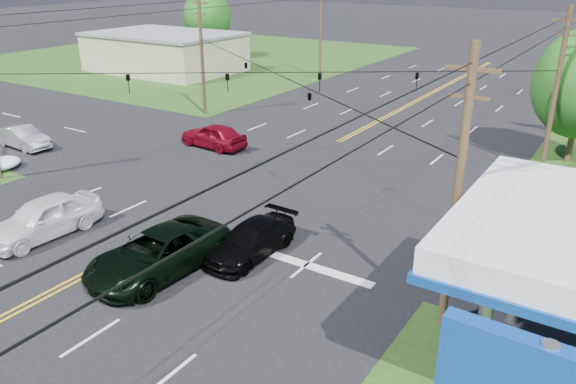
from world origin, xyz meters
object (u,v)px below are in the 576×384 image
Objects in this scene: pole_left_far at (321,28)px; tree_far_l at (207,17)px; pole_se at (457,192)px; pickup_white at (44,218)px; pole_ne at (556,90)px; sedan_silver at (23,137)px; pole_nw at (202,53)px; pickup_dkgreen at (158,253)px; suv_black at (251,240)px; retail_nw at (165,53)px.

pole_left_far reaches higher than tree_far_l.
pole_se is 18.08m from pickup_white.
pole_ne is 1.79× the size of pickup_white.
pole_left_far reaches higher than pickup_white.
pickup_white is at bearing -117.59° from sedan_silver.
pole_left_far reaches higher than pole_ne.
pole_left_far is at bearing 143.84° from pole_ne.
pole_nw is 1.09× the size of tree_far_l.
pickup_dkgreen is at bearing -53.42° from pole_nw.
suv_black is at bearing 25.06° from pickup_white.
retail_nw reaches higher than pickup_white.
suv_black is at bearing -41.43° from retail_nw.
pole_left_far is 1.15× the size of tree_far_l.
tree_far_l is 52.22m from pickup_white.
pickup_white is (25.64, -34.09, -1.10)m from retail_nw.
suv_black is 1.09× the size of sedan_silver.
pole_nw is at bearing 115.41° from pickup_white.
pickup_white is at bearing -169.90° from pole_se.
pole_se is 11.73m from pickup_dkgreen.
retail_nw is 3.32× the size of suv_black.
pole_nw is 19.00m from pole_left_far.
sedan_silver is (-19.49, 6.97, -0.13)m from pickup_dkgreen.
pickup_dkgreen is 1.17× the size of pickup_white.
retail_nw is 53.09m from pole_se.
pole_se reaches higher than suv_black.
pole_left_far is 2.07× the size of suv_black.
pole_nw is 1.00× the size of pole_ne.
tree_far_l is at bearing 24.52° from sedan_silver.
pole_left_far is (-26.00, 37.00, 0.25)m from pole_se.
tree_far_l is (-19.00, 23.00, 0.28)m from pole_nw.
pickup_white is 1.19× the size of sedan_silver.
pickup_white is at bearing -129.45° from pole_ne.
pickup_white is at bearing -77.83° from pole_left_far.
suv_black is at bearing 58.20° from pickup_dkgreen.
pole_ne reaches higher than pickup_white.
pole_nw reaches higher than retail_nw.
pickup_white is at bearing -53.05° from retail_nw.
tree_far_l is at bearing 129.56° from pole_nw.
retail_nw is 1.68× the size of pole_se.
pole_se reaches higher than pickup_white.
pickup_dkgreen is (34.31, -43.63, -4.33)m from tree_far_l.
pole_nw is 14.88m from sedan_silver.
pole_ne is (0.00, 18.00, 0.00)m from pole_se.
pickup_dkgreen is 3.86m from suv_black.
retail_nw is at bearing 142.59° from pole_nw.
sedan_silver is at bearing -106.99° from pole_nw.
retail_nw is 3.60× the size of sedan_silver.
sedan_silver is (-4.17, -32.66, -4.44)m from pole_left_far.
pole_nw reaches higher than pickup_dkgreen.
pickup_dkgreen is (-10.69, -2.63, -4.06)m from pole_se.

